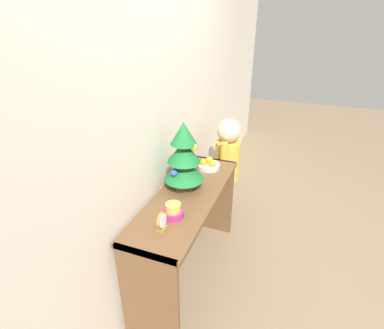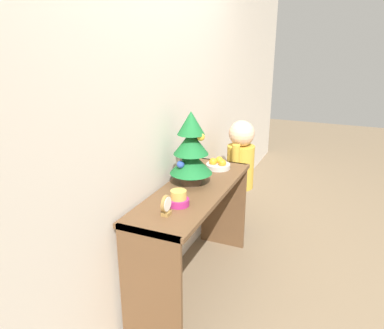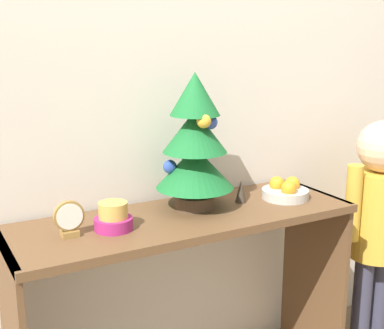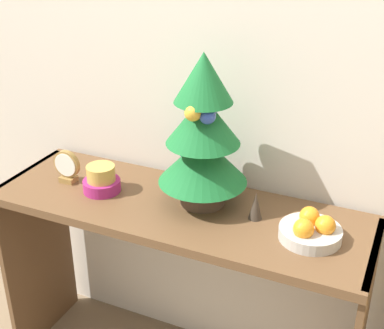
{
  "view_description": "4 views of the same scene",
  "coord_description": "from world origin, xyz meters",
  "px_view_note": "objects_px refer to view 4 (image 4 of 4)",
  "views": [
    {
      "loc": [
        -1.67,
        -0.46,
        1.87
      ],
      "look_at": [
        0.02,
        0.18,
        0.98
      ],
      "focal_mm": 28.0,
      "sensor_mm": 36.0,
      "label": 1
    },
    {
      "loc": [
        -2.11,
        -0.68,
        1.71
      ],
      "look_at": [
        -0.03,
        0.21,
        0.93
      ],
      "focal_mm": 35.0,
      "sensor_mm": 36.0,
      "label": 2
    },
    {
      "loc": [
        -0.85,
        -1.4,
        1.39
      ],
      "look_at": [
        0.05,
        0.25,
        0.93
      ],
      "focal_mm": 50.0,
      "sensor_mm": 36.0,
      "label": 3
    },
    {
      "loc": [
        0.66,
        -1.14,
        1.64
      ],
      "look_at": [
        0.06,
        0.2,
        0.92
      ],
      "focal_mm": 50.0,
      "sensor_mm": 36.0,
      "label": 4
    }
  ],
  "objects_px": {
    "mini_tree": "(203,134)",
    "figurine": "(256,206)",
    "fruit_bowl": "(311,230)",
    "singing_bowl": "(101,180)",
    "desk_clock": "(67,167)"
  },
  "relations": [
    {
      "from": "singing_bowl",
      "to": "desk_clock",
      "type": "bearing_deg",
      "value": 177.23
    },
    {
      "from": "singing_bowl",
      "to": "desk_clock",
      "type": "relative_size",
      "value": 1.07
    },
    {
      "from": "fruit_bowl",
      "to": "figurine",
      "type": "distance_m",
      "value": 0.19
    },
    {
      "from": "fruit_bowl",
      "to": "figurine",
      "type": "height_order",
      "value": "figurine"
    },
    {
      "from": "singing_bowl",
      "to": "fruit_bowl",
      "type": "bearing_deg",
      "value": 0.35
    },
    {
      "from": "fruit_bowl",
      "to": "figurine",
      "type": "relative_size",
      "value": 2.03
    },
    {
      "from": "desk_clock",
      "to": "figurine",
      "type": "bearing_deg",
      "value": 3.2
    },
    {
      "from": "fruit_bowl",
      "to": "desk_clock",
      "type": "xyz_separation_m",
      "value": [
        -0.86,
        0.0,
        0.03
      ]
    },
    {
      "from": "fruit_bowl",
      "to": "desk_clock",
      "type": "distance_m",
      "value": 0.86
    },
    {
      "from": "mini_tree",
      "to": "figurine",
      "type": "bearing_deg",
      "value": -6.95
    },
    {
      "from": "singing_bowl",
      "to": "figurine",
      "type": "xyz_separation_m",
      "value": [
        0.53,
        0.04,
        0.0
      ]
    },
    {
      "from": "mini_tree",
      "to": "singing_bowl",
      "type": "height_order",
      "value": "mini_tree"
    },
    {
      "from": "desk_clock",
      "to": "fruit_bowl",
      "type": "bearing_deg",
      "value": -0.17
    },
    {
      "from": "mini_tree",
      "to": "fruit_bowl",
      "type": "bearing_deg",
      "value": -9.69
    },
    {
      "from": "singing_bowl",
      "to": "figurine",
      "type": "distance_m",
      "value": 0.54
    }
  ]
}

